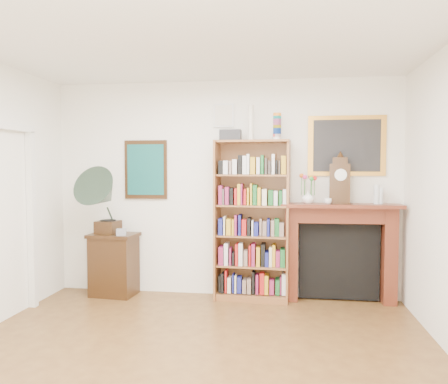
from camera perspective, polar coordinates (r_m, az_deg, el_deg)
name	(u,v)px	position (r m, az deg, el deg)	size (l,w,h in m)	color
room	(177,205)	(3.26, -6.13, -1.69)	(4.51, 5.01, 2.81)	#55351A
door_casing	(6,206)	(5.29, -26.54, -1.64)	(0.08, 1.02, 2.17)	white
teal_poster	(146,170)	(5.92, -10.17, 2.89)	(0.58, 0.04, 0.78)	black
small_picture	(224,116)	(5.72, -0.04, 9.96)	(0.26, 0.04, 0.30)	white
gilt_painting	(347,146)	(5.68, 15.71, 5.84)	(0.95, 0.04, 0.75)	gold
bookshelf	(252,211)	(5.50, 3.70, -2.52)	(0.95, 0.39, 2.32)	brown
side_cabinet	(114,264)	(5.98, -14.17, -9.16)	(0.60, 0.43, 0.81)	black
fireplace	(339,244)	(5.66, 14.83, -6.52)	(1.47, 0.37, 1.23)	#4E1D12
gramophone	(103,196)	(5.78, -15.53, -0.55)	(0.63, 0.74, 0.88)	black
cd_stack	(121,232)	(5.75, -13.27, -5.11)	(0.12, 0.12, 0.08)	#A6A8B2
mantel_clock	(340,181)	(5.54, 14.91, 1.34)	(0.26, 0.17, 0.57)	black
flower_vase	(308,197)	(5.49, 10.89, -0.66)	(0.15, 0.15, 0.16)	white
teacup	(328,201)	(5.46, 13.43, -1.18)	(0.09, 0.09, 0.07)	white
bottle_left	(377,194)	(5.62, 19.31, -0.28)	(0.07, 0.07, 0.24)	silver
bottle_right	(381,196)	(5.64, 19.79, -0.48)	(0.06, 0.06, 0.20)	silver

